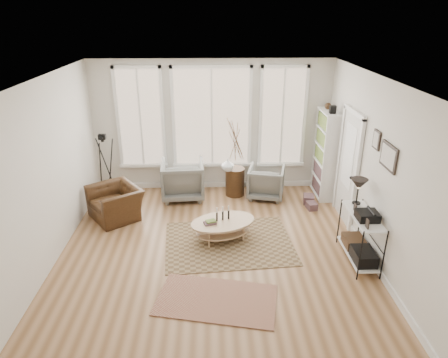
{
  "coord_description": "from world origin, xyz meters",
  "views": [
    {
      "loc": [
        -0.0,
        -5.8,
        3.84
      ],
      "look_at": [
        0.2,
        0.6,
        1.1
      ],
      "focal_mm": 32.0,
      "sensor_mm": 36.0,
      "label": 1
    }
  ],
  "objects_px": {
    "armchair_right": "(266,182)",
    "accent_chair": "(116,203)",
    "coffee_table": "(222,225)",
    "side_table": "(235,159)",
    "bookcase": "(325,154)",
    "low_shelf": "(360,233)",
    "armchair_left": "(183,179)"
  },
  "relations": [
    {
      "from": "armchair_right",
      "to": "accent_chair",
      "type": "xyz_separation_m",
      "value": [
        -3.09,
        -0.83,
        -0.03
      ]
    },
    {
      "from": "coffee_table",
      "to": "side_table",
      "type": "xyz_separation_m",
      "value": [
        0.33,
        1.88,
        0.56
      ]
    },
    {
      "from": "bookcase",
      "to": "coffee_table",
      "type": "distance_m",
      "value": 2.98
    },
    {
      "from": "low_shelf",
      "to": "coffee_table",
      "type": "bearing_deg",
      "value": 162.32
    },
    {
      "from": "armchair_left",
      "to": "accent_chair",
      "type": "relative_size",
      "value": 0.95
    },
    {
      "from": "coffee_table",
      "to": "armchair_right",
      "type": "xyz_separation_m",
      "value": [
        1.0,
        1.74,
        0.06
      ]
    },
    {
      "from": "armchair_right",
      "to": "side_table",
      "type": "distance_m",
      "value": 0.85
    },
    {
      "from": "low_shelf",
      "to": "side_table",
      "type": "distance_m",
      "value": 3.21
    },
    {
      "from": "bookcase",
      "to": "accent_chair",
      "type": "relative_size",
      "value": 2.12
    },
    {
      "from": "bookcase",
      "to": "accent_chair",
      "type": "distance_m",
      "value": 4.5
    },
    {
      "from": "coffee_table",
      "to": "accent_chair",
      "type": "height_order",
      "value": "accent_chair"
    },
    {
      "from": "bookcase",
      "to": "side_table",
      "type": "distance_m",
      "value": 1.94
    },
    {
      "from": "low_shelf",
      "to": "armchair_right",
      "type": "height_order",
      "value": "low_shelf"
    },
    {
      "from": "low_shelf",
      "to": "coffee_table",
      "type": "relative_size",
      "value": 0.97
    },
    {
      "from": "low_shelf",
      "to": "armchair_right",
      "type": "distance_m",
      "value": 2.73
    },
    {
      "from": "coffee_table",
      "to": "armchair_left",
      "type": "distance_m",
      "value": 1.97
    },
    {
      "from": "coffee_table",
      "to": "side_table",
      "type": "relative_size",
      "value": 0.76
    },
    {
      "from": "coffee_table",
      "to": "armchair_right",
      "type": "bearing_deg",
      "value": 60.01
    },
    {
      "from": "low_shelf",
      "to": "accent_chair",
      "type": "xyz_separation_m",
      "value": [
        -4.3,
        1.61,
        -0.19
      ]
    },
    {
      "from": "bookcase",
      "to": "coffee_table",
      "type": "bearing_deg",
      "value": -141.34
    },
    {
      "from": "bookcase",
      "to": "armchair_left",
      "type": "xyz_separation_m",
      "value": [
        -3.08,
        -0.03,
        -0.54
      ]
    },
    {
      "from": "bookcase",
      "to": "accent_chair",
      "type": "bearing_deg",
      "value": -168.2
    },
    {
      "from": "armchair_left",
      "to": "armchair_right",
      "type": "bearing_deg",
      "value": 174.87
    },
    {
      "from": "low_shelf",
      "to": "accent_chair",
      "type": "bearing_deg",
      "value": 159.48
    },
    {
      "from": "low_shelf",
      "to": "armchair_left",
      "type": "xyz_separation_m",
      "value": [
        -3.03,
        2.49,
        -0.09
      ]
    },
    {
      "from": "coffee_table",
      "to": "armchair_right",
      "type": "height_order",
      "value": "armchair_right"
    },
    {
      "from": "armchair_right",
      "to": "side_table",
      "type": "height_order",
      "value": "side_table"
    },
    {
      "from": "bookcase",
      "to": "armchair_left",
      "type": "height_order",
      "value": "bookcase"
    },
    {
      "from": "armchair_right",
      "to": "side_table",
      "type": "xyz_separation_m",
      "value": [
        -0.67,
        0.14,
        0.5
      ]
    },
    {
      "from": "bookcase",
      "to": "coffee_table",
      "type": "height_order",
      "value": "bookcase"
    },
    {
      "from": "bookcase",
      "to": "armchair_right",
      "type": "bearing_deg",
      "value": -176.57
    },
    {
      "from": "armchair_left",
      "to": "coffee_table",
      "type": "bearing_deg",
      "value": 110.83
    }
  ]
}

